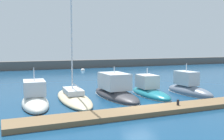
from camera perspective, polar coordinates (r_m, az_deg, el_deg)
ground_plane at (r=21.62m, az=6.05°, el=-8.12°), size 120.00×120.00×0.00m
dock_pier at (r=20.06m, az=8.62°, el=-8.67°), size 20.78×2.24×0.35m
breakwater_seawall at (r=58.78m, az=-13.17°, el=1.11°), size 108.00×2.27×1.82m
motorboat_ivory_nearest at (r=23.17m, az=-16.42°, el=-6.17°), size 2.60×7.02×3.57m
sailboat_sand_second at (r=24.50m, az=-8.34°, el=-5.74°), size 3.14×9.56×18.48m
motorboat_charcoal_third at (r=25.85m, az=0.64°, el=-4.49°), size 2.86×8.73×3.38m
motorboat_teal_fourth at (r=26.90m, az=8.14°, el=-4.47°), size 2.69×6.99×3.07m
motorboat_slate_fifth at (r=28.53m, az=16.28°, el=-3.90°), size 2.15×6.51×3.63m
mooring_buoy_white at (r=53.55m, az=-6.38°, el=-0.15°), size 0.90×0.90×0.90m
dock_bollard at (r=21.32m, az=14.14°, el=-6.86°), size 0.20×0.20×0.44m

